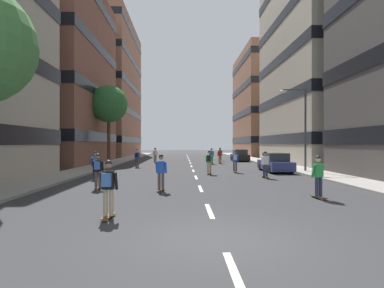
{
  "coord_description": "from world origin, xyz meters",
  "views": [
    {
      "loc": [
        -0.91,
        -7.1,
        2.27
      ],
      "look_at": [
        0.0,
        21.42,
        2.24
      ],
      "focal_mm": 28.02,
      "sensor_mm": 36.0,
      "label": 1
    }
  ],
  "objects_px": {
    "street_tree_mid": "(109,104)",
    "skater_10": "(220,155)",
    "skater_4": "(265,163)",
    "skater_8": "(155,154)",
    "skater_3": "(220,153)",
    "skater_11": "(235,160)",
    "parked_car_near": "(240,156)",
    "skater_13": "(137,157)",
    "skater_5": "(108,185)",
    "skater_6": "(318,175)",
    "streetlamp_right": "(301,120)",
    "skater_9": "(155,154)",
    "parked_car_mid": "(275,163)",
    "skater_12": "(98,169)",
    "skater_2": "(212,155)",
    "skater_7": "(161,171)",
    "skater_1": "(95,163)"
  },
  "relations": [
    {
      "from": "skater_4",
      "to": "skater_8",
      "type": "xyz_separation_m",
      "value": [
        -8.7,
        16.37,
        0.03
      ]
    },
    {
      "from": "skater_8",
      "to": "skater_13",
      "type": "bearing_deg",
      "value": -98.35
    },
    {
      "from": "skater_5",
      "to": "skater_6",
      "type": "relative_size",
      "value": 1.0
    },
    {
      "from": "streetlamp_right",
      "to": "skater_4",
      "type": "xyz_separation_m",
      "value": [
        -3.89,
        -3.77,
        -3.15
      ]
    },
    {
      "from": "parked_car_near",
      "to": "skater_4",
      "type": "height_order",
      "value": "skater_4"
    },
    {
      "from": "skater_1",
      "to": "parked_car_mid",
      "type": "bearing_deg",
      "value": 19.96
    },
    {
      "from": "skater_2",
      "to": "parked_car_near",
      "type": "bearing_deg",
      "value": 53.85
    },
    {
      "from": "street_tree_mid",
      "to": "skater_10",
      "type": "xyz_separation_m",
      "value": [
        12.44,
        0.74,
        -5.62
      ]
    },
    {
      "from": "skater_7",
      "to": "skater_11",
      "type": "xyz_separation_m",
      "value": [
        5.15,
        9.12,
        0.03
      ]
    },
    {
      "from": "skater_9",
      "to": "parked_car_near",
      "type": "bearing_deg",
      "value": 3.87
    },
    {
      "from": "skater_7",
      "to": "skater_13",
      "type": "xyz_separation_m",
      "value": [
        -3.3,
        14.34,
        0.03
      ]
    },
    {
      "from": "skater_6",
      "to": "skater_9",
      "type": "height_order",
      "value": "same"
    },
    {
      "from": "skater_3",
      "to": "skater_11",
      "type": "xyz_separation_m",
      "value": [
        -0.83,
        -15.71,
        0.0
      ]
    },
    {
      "from": "street_tree_mid",
      "to": "skater_3",
      "type": "xyz_separation_m",
      "value": [
        13.12,
        5.71,
        -5.62
      ]
    },
    {
      "from": "street_tree_mid",
      "to": "skater_4",
      "type": "xyz_separation_m",
      "value": [
        13.62,
        -13.8,
        -5.65
      ]
    },
    {
      "from": "skater_6",
      "to": "skater_7",
      "type": "relative_size",
      "value": 1.0
    },
    {
      "from": "skater_8",
      "to": "skater_9",
      "type": "relative_size",
      "value": 1.0
    },
    {
      "from": "skater_9",
      "to": "skater_11",
      "type": "height_order",
      "value": "same"
    },
    {
      "from": "skater_6",
      "to": "skater_8",
      "type": "relative_size",
      "value": 1.0
    },
    {
      "from": "streetlamp_right",
      "to": "skater_12",
      "type": "relative_size",
      "value": 3.65
    },
    {
      "from": "parked_car_mid",
      "to": "skater_9",
      "type": "xyz_separation_m",
      "value": [
        -10.96,
        14.18,
        0.29
      ]
    },
    {
      "from": "skater_11",
      "to": "skater_12",
      "type": "bearing_deg",
      "value": -134.99
    },
    {
      "from": "parked_car_near",
      "to": "street_tree_mid",
      "type": "xyz_separation_m",
      "value": [
        -15.64,
        -5.43,
        5.94
      ]
    },
    {
      "from": "skater_11",
      "to": "skater_13",
      "type": "xyz_separation_m",
      "value": [
        -8.45,
        5.22,
        0.0
      ]
    },
    {
      "from": "skater_2",
      "to": "skater_11",
      "type": "bearing_deg",
      "value": -84.68
    },
    {
      "from": "skater_8",
      "to": "skater_9",
      "type": "distance_m",
      "value": 2.14
    },
    {
      "from": "skater_12",
      "to": "skater_2",
      "type": "bearing_deg",
      "value": 67.49
    },
    {
      "from": "parked_car_near",
      "to": "parked_car_mid",
      "type": "xyz_separation_m",
      "value": [
        0.0,
        -14.93,
        0.0
      ]
    },
    {
      "from": "skater_3",
      "to": "skater_9",
      "type": "relative_size",
      "value": 1.0
    },
    {
      "from": "skater_12",
      "to": "skater_9",
      "type": "bearing_deg",
      "value": 88.18
    },
    {
      "from": "skater_1",
      "to": "skater_12",
      "type": "bearing_deg",
      "value": -72.46
    },
    {
      "from": "skater_9",
      "to": "skater_7",
      "type": "bearing_deg",
      "value": -84.11
    },
    {
      "from": "skater_9",
      "to": "skater_12",
      "type": "relative_size",
      "value": 1.0
    },
    {
      "from": "parked_car_mid",
      "to": "skater_6",
      "type": "xyz_separation_m",
      "value": [
        -1.87,
        -11.72,
        0.29
      ]
    },
    {
      "from": "skater_3",
      "to": "skater_12",
      "type": "height_order",
      "value": "same"
    },
    {
      "from": "skater_4",
      "to": "skater_7",
      "type": "xyz_separation_m",
      "value": [
        -6.48,
        -5.33,
        0.0
      ]
    },
    {
      "from": "parked_car_near",
      "to": "skater_2",
      "type": "bearing_deg",
      "value": -126.15
    },
    {
      "from": "skater_9",
      "to": "skater_4",
      "type": "bearing_deg",
      "value": -64.19
    },
    {
      "from": "skater_7",
      "to": "skater_13",
      "type": "height_order",
      "value": "same"
    },
    {
      "from": "skater_3",
      "to": "skater_7",
      "type": "distance_m",
      "value": 25.55
    },
    {
      "from": "parked_car_near",
      "to": "skater_9",
      "type": "distance_m",
      "value": 10.99
    },
    {
      "from": "skater_4",
      "to": "skater_9",
      "type": "bearing_deg",
      "value": 115.81
    },
    {
      "from": "skater_1",
      "to": "skater_10",
      "type": "bearing_deg",
      "value": 56.74
    },
    {
      "from": "skater_5",
      "to": "skater_9",
      "type": "bearing_deg",
      "value": 92.44
    },
    {
      "from": "skater_9",
      "to": "skater_13",
      "type": "height_order",
      "value": "same"
    },
    {
      "from": "skater_3",
      "to": "parked_car_mid",
      "type": "bearing_deg",
      "value": -80.61
    },
    {
      "from": "streetlamp_right",
      "to": "skater_13",
      "type": "bearing_deg",
      "value": 159.0
    },
    {
      "from": "parked_car_mid",
      "to": "skater_4",
      "type": "distance_m",
      "value": 4.77
    },
    {
      "from": "parked_car_near",
      "to": "skater_13",
      "type": "bearing_deg",
      "value": -139.11
    },
    {
      "from": "skater_4",
      "to": "skater_12",
      "type": "bearing_deg",
      "value": -154.81
    }
  ]
}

